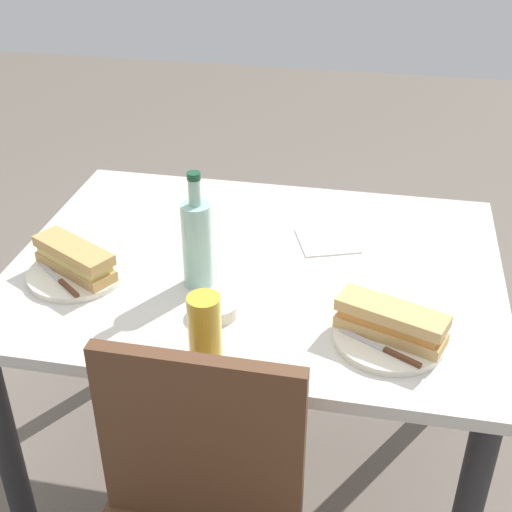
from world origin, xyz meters
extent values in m
plane|color=#6B6056|center=(0.00, 0.00, 0.00)|extent=(8.00, 8.00, 0.00)
cube|color=beige|center=(0.00, 0.00, 0.71)|extent=(1.15, 0.86, 0.03)
cylinder|color=#262628|center=(-0.52, -0.37, 0.35)|extent=(0.06, 0.06, 0.69)
cylinder|color=#262628|center=(0.52, -0.37, 0.35)|extent=(0.06, 0.06, 0.69)
cylinder|color=#262628|center=(0.52, 0.37, 0.35)|extent=(0.06, 0.06, 0.69)
cube|color=brown|center=(0.00, 0.53, 0.66)|extent=(0.38, 0.03, 0.40)
cylinder|color=silver|center=(0.40, 0.14, 0.73)|extent=(0.23, 0.23, 0.01)
cube|color=tan|center=(0.40, 0.14, 0.75)|extent=(0.22, 0.16, 0.02)
cube|color=#DBC66B|center=(0.40, 0.14, 0.77)|extent=(0.20, 0.15, 0.02)
cube|color=tan|center=(0.40, 0.14, 0.79)|extent=(0.22, 0.16, 0.02)
cube|color=silver|center=(0.45, 0.16, 0.74)|extent=(0.09, 0.07, 0.00)
cube|color=#59331E|center=(0.38, 0.21, 0.74)|extent=(0.07, 0.06, 0.01)
cylinder|color=silver|center=(-0.32, 0.24, 0.73)|extent=(0.23, 0.23, 0.01)
cube|color=tan|center=(-0.32, 0.24, 0.75)|extent=(0.23, 0.14, 0.02)
cube|color=#CC8438|center=(-0.32, 0.24, 0.77)|extent=(0.21, 0.13, 0.02)
cube|color=tan|center=(-0.32, 0.24, 0.79)|extent=(0.23, 0.14, 0.02)
cube|color=silver|center=(-0.27, 0.27, 0.74)|extent=(0.09, 0.06, 0.00)
cube|color=#59331E|center=(-0.35, 0.31, 0.74)|extent=(0.08, 0.05, 0.01)
cylinder|color=#99C6B7|center=(0.11, 0.11, 0.82)|extent=(0.07, 0.07, 0.20)
cylinder|color=#99C6B7|center=(0.11, 0.11, 0.95)|extent=(0.03, 0.03, 0.06)
cylinder|color=#19472D|center=(0.11, 0.11, 0.99)|extent=(0.03, 0.03, 0.01)
cylinder|color=gold|center=(0.03, 0.37, 0.80)|extent=(0.06, 0.06, 0.15)
cylinder|color=silver|center=(0.04, 0.21, 0.74)|extent=(0.10, 0.10, 0.03)
cube|color=white|center=(-0.16, -0.14, 0.72)|extent=(0.18, 0.18, 0.00)
camera|label=1|loc=(-0.27, 1.38, 1.61)|focal=49.02mm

